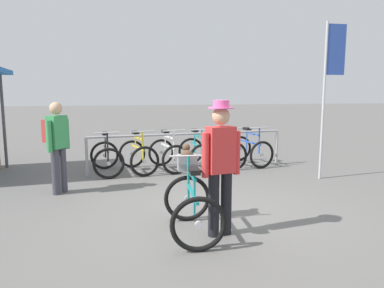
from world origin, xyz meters
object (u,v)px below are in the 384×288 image
object	(u,v)px
racked_bike_yellow	(138,156)
banner_flag	(331,71)
racked_bike_black	(106,157)
racked_bike_blue	(250,150)
racked_bike_white	(168,154)
person_with_featured_bike	(221,163)
racked_bike_teal	(197,153)
featured_bicycle	(191,195)
racked_bike_red	(224,151)
pedestrian_with_backpack	(57,142)

from	to	relation	value
racked_bike_yellow	banner_flag	xyz separation A→B (m)	(3.85, -1.39, 1.86)
racked_bike_black	banner_flag	size ratio (longest dim) A/B	0.36
racked_bike_blue	racked_bike_white	bearing A→B (deg)	-174.30
racked_bike_white	person_with_featured_bike	bearing A→B (deg)	-87.89
racked_bike_teal	banner_flag	world-z (taller)	banner_flag
banner_flag	racked_bike_black	bearing A→B (deg)	163.83
racked_bike_black	racked_bike_blue	distance (m)	3.50
racked_bike_teal	featured_bicycle	world-z (taller)	featured_bicycle
person_with_featured_bike	racked_bike_red	bearing A→B (deg)	73.08
racked_bike_red	racked_bike_blue	world-z (taller)	same
featured_bicycle	racked_bike_teal	bearing A→B (deg)	76.93
racked_bike_black	person_with_featured_bike	distance (m)	4.16
racked_bike_yellow	racked_bike_red	distance (m)	2.10
racked_bike_black	featured_bicycle	world-z (taller)	featured_bicycle
racked_bike_blue	banner_flag	size ratio (longest dim) A/B	0.37
racked_bike_white	pedestrian_with_backpack	size ratio (longest dim) A/B	0.74
racked_bike_white	racked_bike_red	world-z (taller)	same
featured_bicycle	banner_flag	distance (m)	4.42
racked_bike_yellow	pedestrian_with_backpack	world-z (taller)	pedestrian_with_backpack
racked_bike_yellow	racked_bike_white	xyz separation A→B (m)	(0.70, 0.07, 0.00)
racked_bike_teal	person_with_featured_bike	world-z (taller)	person_with_featured_bike
racked_bike_yellow	pedestrian_with_backpack	distance (m)	2.17
racked_bike_white	racked_bike_teal	distance (m)	0.70
racked_bike_yellow	banner_flag	bearing A→B (deg)	-19.83
featured_bicycle	person_with_featured_bike	bearing A→B (deg)	-29.95
featured_bicycle	racked_bike_blue	bearing A→B (deg)	60.11
racked_bike_teal	racked_bike_red	world-z (taller)	same
banner_flag	person_with_featured_bike	bearing A→B (deg)	-140.19
featured_bicycle	person_with_featured_bike	distance (m)	0.61
racked_bike_black	racked_bike_red	distance (m)	2.80
racked_bike_black	racked_bike_blue	bearing A→B (deg)	5.70
racked_bike_yellow	featured_bicycle	world-z (taller)	featured_bicycle
racked_bike_blue	banner_flag	bearing A→B (deg)	-57.52
racked_bike_yellow	banner_flag	size ratio (longest dim) A/B	0.39
person_with_featured_bike	pedestrian_with_backpack	world-z (taller)	person_with_featured_bike
featured_bicycle	banner_flag	world-z (taller)	banner_flag
racked_bike_black	racked_bike_yellow	world-z (taller)	same
racked_bike_black	racked_bike_blue	size ratio (longest dim) A/B	0.98
racked_bike_white	racked_bike_teal	size ratio (longest dim) A/B	1.06
racked_bike_red	racked_bike_blue	distance (m)	0.70
racked_bike_blue	featured_bicycle	distance (m)	4.58
racked_bike_black	racked_bike_yellow	size ratio (longest dim) A/B	0.94
racked_bike_black	banner_flag	world-z (taller)	banner_flag
racked_bike_blue	featured_bicycle	xyz separation A→B (m)	(-2.28, -3.97, 0.12)
racked_bike_teal	featured_bicycle	size ratio (longest dim) A/B	0.93
racked_bike_yellow	pedestrian_with_backpack	bearing A→B (deg)	-135.44
racked_bike_white	racked_bike_blue	world-z (taller)	same
racked_bike_black	racked_bike_red	bearing A→B (deg)	5.70
featured_bicycle	person_with_featured_bike	size ratio (longest dim) A/B	0.71
person_with_featured_bike	featured_bicycle	bearing A→B (deg)	150.05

